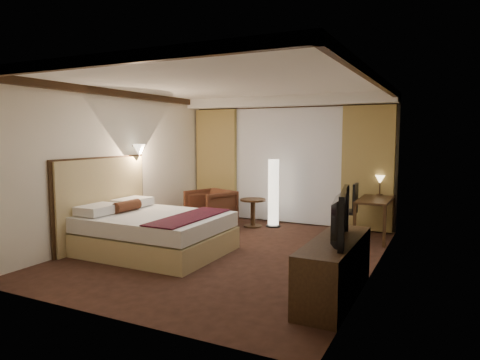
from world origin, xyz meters
The scene contains 21 objects.
floor centered at (0.00, 0.00, 0.00)m, with size 4.50×5.50×0.01m, color #301C12.
ceiling centered at (0.00, 0.00, 2.70)m, with size 4.50×5.50×0.01m, color white.
back_wall centered at (0.00, 2.75, 1.35)m, with size 4.50×0.02×2.70m, color beige.
left_wall centered at (-2.25, 0.00, 1.35)m, with size 0.02×5.50×2.70m, color beige.
right_wall centered at (2.25, 0.00, 1.35)m, with size 0.02×5.50×2.70m, color beige.
crown_molding centered at (0.00, 0.00, 2.64)m, with size 4.50×5.50×0.12m, color black, non-canonical shape.
soffit centered at (0.00, 2.50, 2.60)m, with size 4.50×0.50×0.20m, color white.
curtain_sheer centered at (0.00, 2.67, 1.25)m, with size 2.48×0.04×2.45m, color silver.
curtain_left_drape centered at (-1.70, 2.61, 1.25)m, with size 1.00×0.14×2.45m, color #A2854A.
curtain_right_drape centered at (1.70, 2.61, 1.25)m, with size 1.00×0.14×2.45m, color #A2854A.
wall_sconce centered at (-2.09, 0.36, 1.62)m, with size 0.24×0.24×0.24m, color white, non-canonical shape.
bed centered at (-1.09, -0.50, 0.32)m, with size 2.20×1.72×0.64m, color white, non-canonical shape.
headboard centered at (-2.20, -0.50, 0.75)m, with size 0.12×2.02×1.50m, color tan, non-canonical shape.
armchair centered at (-1.29, 1.63, 0.42)m, with size 0.82×0.77×0.85m, color #442914.
side_table centered at (-0.49, 1.99, 0.29)m, with size 0.53×0.53×0.58m, color black, non-canonical shape.
floor_lamp centered at (-0.11, 2.17, 0.71)m, with size 0.30×0.30×1.42m, color white, non-canonical shape.
desk centered at (1.95, 2.05, 0.38)m, with size 0.55×1.26×0.75m, color black, non-canonical shape.
desk_lamp centered at (1.95, 2.53, 0.92)m, with size 0.18×0.18×0.34m, color #FFD899, non-canonical shape.
office_chair centered at (1.41, 2.00, 0.50)m, with size 0.49×0.49×1.01m, color black, non-canonical shape.
dresser centered at (2.00, -1.14, 0.35)m, with size 0.50×1.78×0.69m, color black, non-canonical shape.
television centered at (1.97, -1.14, 1.03)m, with size 1.17×0.68×0.15m, color black.
Camera 1 is at (3.17, -5.98, 1.90)m, focal length 32.00 mm.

